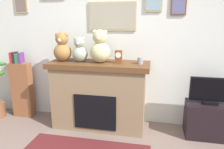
{
  "coord_description": "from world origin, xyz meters",
  "views": [
    {
      "loc": [
        0.69,
        -1.44,
        1.71
      ],
      "look_at": [
        0.06,
        1.66,
        0.89
      ],
      "focal_mm": 33.56,
      "sensor_mm": 36.0,
      "label": 1
    }
  ],
  "objects_px": {
    "bookshelf": "(22,88)",
    "tv_stand": "(207,120)",
    "teddy_bear_tan": "(80,51)",
    "teddy_bear_cream": "(100,48)",
    "television": "(211,91)",
    "candle_jar": "(140,61)",
    "fireplace": "(99,94)",
    "mantel_clock": "(119,57)",
    "teddy_bear_grey": "(62,48)"
  },
  "relations": [
    {
      "from": "teddy_bear_tan",
      "to": "teddy_bear_cream",
      "type": "xyz_separation_m",
      "value": [
        0.33,
        -0.0,
        0.05
      ]
    },
    {
      "from": "teddy_bear_grey",
      "to": "teddy_bear_cream",
      "type": "height_order",
      "value": "teddy_bear_cream"
    },
    {
      "from": "teddy_bear_grey",
      "to": "tv_stand",
      "type": "bearing_deg",
      "value": 0.12
    },
    {
      "from": "candle_jar",
      "to": "teddy_bear_tan",
      "type": "xyz_separation_m",
      "value": [
        -0.94,
        -0.0,
        0.12
      ]
    },
    {
      "from": "television",
      "to": "candle_jar",
      "type": "height_order",
      "value": "candle_jar"
    },
    {
      "from": "fireplace",
      "to": "tv_stand",
      "type": "height_order",
      "value": "fireplace"
    },
    {
      "from": "candle_jar",
      "to": "teddy_bear_grey",
      "type": "xyz_separation_m",
      "value": [
        -1.23,
        -0.0,
        0.15
      ]
    },
    {
      "from": "fireplace",
      "to": "teddy_bear_grey",
      "type": "relative_size",
      "value": 3.48
    },
    {
      "from": "television",
      "to": "candle_jar",
      "type": "xyz_separation_m",
      "value": [
        -1.03,
        -0.0,
        0.41
      ]
    },
    {
      "from": "tv_stand",
      "to": "television",
      "type": "height_order",
      "value": "television"
    },
    {
      "from": "candle_jar",
      "to": "teddy_bear_grey",
      "type": "relative_size",
      "value": 0.23
    },
    {
      "from": "tv_stand",
      "to": "candle_jar",
      "type": "bearing_deg",
      "value": -179.77
    },
    {
      "from": "television",
      "to": "teddy_bear_tan",
      "type": "distance_m",
      "value": 2.04
    },
    {
      "from": "mantel_clock",
      "to": "teddy_bear_grey",
      "type": "distance_m",
      "value": 0.91
    },
    {
      "from": "fireplace",
      "to": "candle_jar",
      "type": "distance_m",
      "value": 0.87
    },
    {
      "from": "fireplace",
      "to": "bookshelf",
      "type": "bearing_deg",
      "value": 176.61
    },
    {
      "from": "bookshelf",
      "to": "teddy_bear_grey",
      "type": "xyz_separation_m",
      "value": [
        0.87,
        -0.1,
        0.74
      ]
    },
    {
      "from": "television",
      "to": "teddy_bear_tan",
      "type": "relative_size",
      "value": 1.54
    },
    {
      "from": "tv_stand",
      "to": "mantel_clock",
      "type": "xyz_separation_m",
      "value": [
        -1.36,
        -0.01,
        0.91
      ]
    },
    {
      "from": "mantel_clock",
      "to": "teddy_bear_cream",
      "type": "relative_size",
      "value": 0.39
    },
    {
      "from": "teddy_bear_tan",
      "to": "teddy_bear_cream",
      "type": "bearing_deg",
      "value": -0.02
    },
    {
      "from": "candle_jar",
      "to": "teddy_bear_tan",
      "type": "bearing_deg",
      "value": -179.97
    },
    {
      "from": "fireplace",
      "to": "mantel_clock",
      "type": "distance_m",
      "value": 0.7
    },
    {
      "from": "bookshelf",
      "to": "tv_stand",
      "type": "xyz_separation_m",
      "value": [
        3.13,
        -0.1,
        -0.28
      ]
    },
    {
      "from": "teddy_bear_grey",
      "to": "bookshelf",
      "type": "bearing_deg",
      "value": 173.14
    },
    {
      "from": "fireplace",
      "to": "tv_stand",
      "type": "relative_size",
      "value": 2.47
    },
    {
      "from": "bookshelf",
      "to": "television",
      "type": "xyz_separation_m",
      "value": [
        3.13,
        -0.1,
        0.18
      ]
    },
    {
      "from": "candle_jar",
      "to": "tv_stand",
      "type": "bearing_deg",
      "value": 0.23
    },
    {
      "from": "television",
      "to": "teddy_bear_tan",
      "type": "bearing_deg",
      "value": -179.91
    },
    {
      "from": "bookshelf",
      "to": "television",
      "type": "relative_size",
      "value": 1.97
    },
    {
      "from": "television",
      "to": "teddy_bear_grey",
      "type": "distance_m",
      "value": 2.33
    },
    {
      "from": "bookshelf",
      "to": "tv_stand",
      "type": "bearing_deg",
      "value": -1.83
    },
    {
      "from": "teddy_bear_tan",
      "to": "candle_jar",
      "type": "bearing_deg",
      "value": 0.03
    },
    {
      "from": "bookshelf",
      "to": "mantel_clock",
      "type": "relative_size",
      "value": 6.02
    },
    {
      "from": "fireplace",
      "to": "mantel_clock",
      "type": "relative_size",
      "value": 8.03
    },
    {
      "from": "teddy_bear_tan",
      "to": "fireplace",
      "type": "bearing_deg",
      "value": 3.46
    },
    {
      "from": "bookshelf",
      "to": "teddy_bear_cream",
      "type": "relative_size",
      "value": 2.35
    },
    {
      "from": "teddy_bear_tan",
      "to": "teddy_bear_cream",
      "type": "relative_size",
      "value": 0.78
    },
    {
      "from": "fireplace",
      "to": "teddy_bear_tan",
      "type": "height_order",
      "value": "teddy_bear_tan"
    },
    {
      "from": "bookshelf",
      "to": "tv_stand",
      "type": "distance_m",
      "value": 3.14
    },
    {
      "from": "mantel_clock",
      "to": "television",
      "type": "bearing_deg",
      "value": 0.16
    },
    {
      "from": "bookshelf",
      "to": "tv_stand",
      "type": "height_order",
      "value": "bookshelf"
    },
    {
      "from": "television",
      "to": "teddy_bear_cream",
      "type": "xyz_separation_m",
      "value": [
        -1.64,
        -0.0,
        0.59
      ]
    },
    {
      "from": "tv_stand",
      "to": "television",
      "type": "xyz_separation_m",
      "value": [
        0.0,
        -0.0,
        0.45
      ]
    },
    {
      "from": "tv_stand",
      "to": "teddy_bear_tan",
      "type": "bearing_deg",
      "value": -179.86
    },
    {
      "from": "tv_stand",
      "to": "teddy_bear_cream",
      "type": "bearing_deg",
      "value": -179.83
    },
    {
      "from": "tv_stand",
      "to": "teddy_bear_cream",
      "type": "height_order",
      "value": "teddy_bear_cream"
    },
    {
      "from": "tv_stand",
      "to": "television",
      "type": "distance_m",
      "value": 0.45
    },
    {
      "from": "fireplace",
      "to": "bookshelf",
      "type": "relative_size",
      "value": 1.33
    },
    {
      "from": "television",
      "to": "teddy_bear_grey",
      "type": "bearing_deg",
      "value": -179.92
    }
  ]
}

